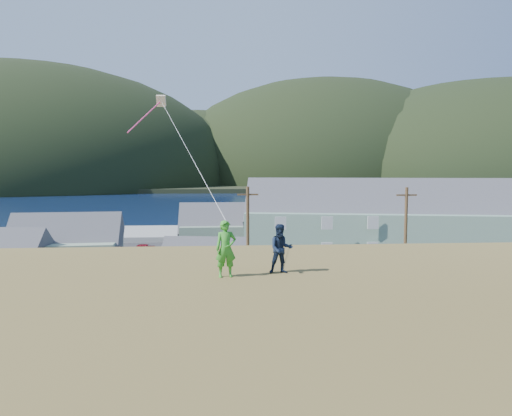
{
  "coord_description": "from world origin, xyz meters",
  "views": [
    {
      "loc": [
        -1.23,
        -32.67,
        10.59
      ],
      "look_at": [
        0.25,
        -11.56,
        8.8
      ],
      "focal_mm": 32.0,
      "sensor_mm": 36.0,
      "label": 1
    }
  ],
  "objects_px": {
    "shed_white": "(204,268)",
    "shed_palegreen_far": "(224,229)",
    "lodge": "(385,222)",
    "kite_flyer_navy": "(281,249)",
    "wharf": "(194,233)",
    "shed_palegreen_near": "(66,249)",
    "kite_flyer_green": "(226,249)"
  },
  "relations": [
    {
      "from": "shed_palegreen_near",
      "to": "shed_white",
      "type": "bearing_deg",
      "value": -30.09
    },
    {
      "from": "lodge",
      "to": "kite_flyer_green",
      "type": "xyz_separation_m",
      "value": [
        -18.9,
        -38.04,
        3.65
      ]
    },
    {
      "from": "kite_flyer_green",
      "to": "shed_white",
      "type": "bearing_deg",
      "value": 84.64
    },
    {
      "from": "shed_white",
      "to": "shed_palegreen_far",
      "type": "distance_m",
      "value": 19.8
    },
    {
      "from": "wharf",
      "to": "lodge",
      "type": "xyz_separation_m",
      "value": [
        23.72,
        -20.4,
        4.0
      ]
    },
    {
      "from": "shed_palegreen_far",
      "to": "kite_flyer_navy",
      "type": "xyz_separation_m",
      "value": [
        1.89,
        -43.61,
        5.08
      ]
    },
    {
      "from": "wharf",
      "to": "shed_white",
      "type": "bearing_deg",
      "value": -84.92
    },
    {
      "from": "lodge",
      "to": "kite_flyer_green",
      "type": "height_order",
      "value": "lodge"
    },
    {
      "from": "lodge",
      "to": "kite_flyer_navy",
      "type": "distance_m",
      "value": 41.5
    },
    {
      "from": "shed_palegreen_far",
      "to": "kite_flyer_green",
      "type": "bearing_deg",
      "value": -90.33
    },
    {
      "from": "wharf",
      "to": "lodge",
      "type": "distance_m",
      "value": 31.54
    },
    {
      "from": "kite_flyer_navy",
      "to": "kite_flyer_green",
      "type": "bearing_deg",
      "value": -169.41
    },
    {
      "from": "wharf",
      "to": "kite_flyer_green",
      "type": "bearing_deg",
      "value": -85.29
    },
    {
      "from": "shed_palegreen_far",
      "to": "kite_flyer_green",
      "type": "xyz_separation_m",
      "value": [
        0.09,
        -44.01,
        5.17
      ]
    },
    {
      "from": "shed_palegreen_near",
      "to": "shed_palegreen_far",
      "type": "xyz_separation_m",
      "value": [
        15.43,
        13.03,
        0.06
      ]
    },
    {
      "from": "shed_palegreen_near",
      "to": "kite_flyer_navy",
      "type": "bearing_deg",
      "value": -64.64
    },
    {
      "from": "shed_white",
      "to": "kite_flyer_green",
      "type": "xyz_separation_m",
      "value": [
        1.78,
        -24.3,
        5.87
      ]
    },
    {
      "from": "wharf",
      "to": "shed_palegreen_far",
      "type": "xyz_separation_m",
      "value": [
        4.73,
        -14.43,
        2.48
      ]
    },
    {
      "from": "shed_white",
      "to": "kite_flyer_green",
      "type": "bearing_deg",
      "value": -77.24
    },
    {
      "from": "wharf",
      "to": "shed_palegreen_near",
      "type": "distance_m",
      "value": 29.58
    },
    {
      "from": "lodge",
      "to": "kite_flyer_navy",
      "type": "height_order",
      "value": "lodge"
    },
    {
      "from": "lodge",
      "to": "kite_flyer_green",
      "type": "relative_size",
      "value": 18.93
    },
    {
      "from": "shed_palegreen_near",
      "to": "shed_white",
      "type": "xyz_separation_m",
      "value": [
        13.74,
        -6.68,
        -0.64
      ]
    },
    {
      "from": "kite_flyer_navy",
      "to": "shed_palegreen_near",
      "type": "bearing_deg",
      "value": 117.59
    },
    {
      "from": "wharf",
      "to": "shed_palegreen_near",
      "type": "relative_size",
      "value": 2.38
    },
    {
      "from": "lodge",
      "to": "wharf",
      "type": "bearing_deg",
      "value": 150.21
    },
    {
      "from": "shed_white",
      "to": "wharf",
      "type": "bearing_deg",
      "value": 103.65
    },
    {
      "from": "kite_flyer_green",
      "to": "kite_flyer_navy",
      "type": "bearing_deg",
      "value": 2.98
    },
    {
      "from": "shed_white",
      "to": "shed_palegreen_far",
      "type": "xyz_separation_m",
      "value": [
        1.7,
        19.71,
        0.7
      ]
    },
    {
      "from": "shed_palegreen_near",
      "to": "kite_flyer_green",
      "type": "height_order",
      "value": "kite_flyer_green"
    },
    {
      "from": "shed_white",
      "to": "shed_palegreen_far",
      "type": "bearing_deg",
      "value": 93.65
    },
    {
      "from": "kite_flyer_green",
      "to": "lodge",
      "type": "bearing_deg",
      "value": 54.03
    }
  ]
}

